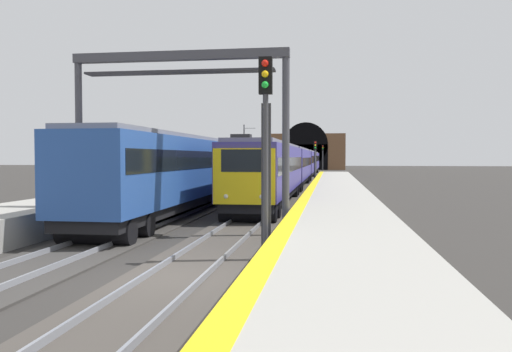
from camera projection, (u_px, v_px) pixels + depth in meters
ground_plane at (178, 279)px, 12.76m from camera, size 320.00×320.00×0.00m
platform_right at (345, 262)px, 12.14m from camera, size 112.00×3.67×1.06m
platform_right_edge_strip at (278, 238)px, 12.35m from camera, size 112.00×0.50×0.01m
track_main_line at (178, 277)px, 12.75m from camera, size 160.00×2.86×0.21m
track_adjacent_line at (22, 271)px, 13.36m from camera, size 160.00×3.15×0.21m
train_main_approaching at (299, 164)px, 60.67m from camera, size 77.73×2.89×3.87m
train_adjacent_platform at (241, 164)px, 45.68m from camera, size 59.68×2.95×5.02m
railway_signal_near at (266, 140)px, 14.62m from camera, size 0.39×0.38×5.85m
railway_signal_mid at (315, 157)px, 59.56m from camera, size 0.39×0.38×4.86m
railway_signal_far at (323, 155)px, 110.81m from camera, size 0.39×0.38×5.52m
overhead_signal_gantry at (179, 97)px, 19.86m from camera, size 0.70×8.58×7.10m
tunnel_portal at (306, 152)px, 118.79m from camera, size 3.09×18.04×10.89m
catenary_mast_near at (244, 149)px, 84.61m from camera, size 0.22×2.00×8.31m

